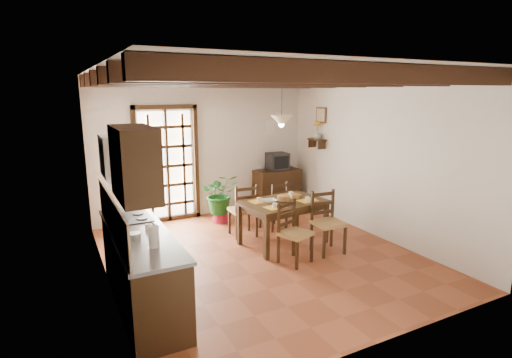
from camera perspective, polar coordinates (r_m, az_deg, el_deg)
ground_plane at (r=6.36m, az=0.86°, el=-10.96°), size 5.00×5.00×0.00m
room_shell at (r=5.88m, az=0.92°, el=5.51°), size 4.52×5.02×2.81m
ceiling_beams at (r=5.84m, az=0.95°, el=14.05°), size 4.50×4.34×0.20m
french_door at (r=7.96m, az=-12.61°, el=2.35°), size 1.26×0.11×2.32m
kitchen_counter at (r=5.05m, az=-16.10°, el=-12.01°), size 0.64×2.25×1.38m
upper_cabinet at (r=3.97m, az=-16.96°, el=2.14°), size 0.35×0.80×0.70m
range_hood at (r=5.21m, az=-19.15°, el=3.03°), size 0.38×0.60×0.54m
counter_items at (r=4.96m, az=-16.64°, el=-6.48°), size 0.50×1.43×0.25m
dining_table at (r=6.67m, az=3.92°, el=-3.94°), size 1.48×1.06×0.74m
chair_near_left at (r=6.07m, az=5.51°, el=-9.22°), size 0.54×0.53×0.93m
chair_near_right at (r=6.51m, az=10.17°, el=-7.69°), size 0.48×0.46×0.98m
chair_far_left at (r=7.12m, az=-1.85°, el=-5.80°), size 0.46×0.44×0.95m
chair_far_right at (r=7.51m, az=2.56°, el=-4.97°), size 0.50×0.48×0.90m
table_setting at (r=6.64m, az=3.94°, el=-3.00°), size 1.00×0.66×0.09m
table_bowl at (r=6.53m, az=2.00°, el=-3.17°), size 0.24×0.24×0.05m
sideboard at (r=8.80m, az=3.03°, el=-1.41°), size 1.02×0.48×0.86m
crt_tv at (r=8.67m, az=3.09°, el=2.56°), size 0.44×0.41×0.36m
fuse_box at (r=8.77m, az=1.94°, el=7.32°), size 0.25×0.03×0.32m
plant_pot at (r=7.95m, az=-5.06°, el=-5.33°), size 0.35×0.35×0.21m
potted_plant at (r=7.82m, az=-5.12°, el=-2.12°), size 2.11×1.90×2.05m
wall_shelf at (r=8.40m, az=8.70°, el=5.33°), size 0.20×0.42×0.20m
shelf_vase at (r=8.38m, az=8.73°, el=6.27°), size 0.15×0.15×0.15m
shelf_flowers at (r=8.37m, az=8.78°, el=7.69°), size 0.14×0.14×0.36m
framed_picture at (r=8.40m, az=9.29°, el=9.00°), size 0.03×0.32×0.32m
pendant_lamp at (r=6.51m, az=3.65°, el=8.46°), size 0.36×0.36×0.84m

